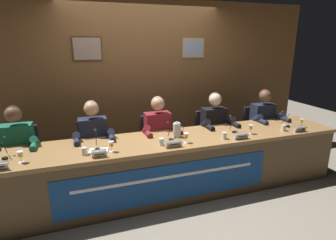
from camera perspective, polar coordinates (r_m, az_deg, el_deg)
name	(u,v)px	position (r m, az deg, el deg)	size (l,w,h in m)	color
ground_plane	(168,191)	(3.74, 0.00, -14.94)	(12.00, 12.00, 0.00)	gray
wall_back_panelled	(143,82)	(4.48, -5.27, 7.97)	(5.97, 0.14, 2.60)	brown
conference_table	(171,159)	(3.39, 0.62, -8.26)	(4.77, 0.80, 0.75)	olive
chair_far_left	(24,163)	(3.99, -28.40, -8.00)	(0.44, 0.44, 0.89)	black
panelist_far_left	(18,148)	(3.71, -29.44, -5.28)	(0.51, 0.48, 1.22)	black
juice_glass_far_left	(20,155)	(3.11, -28.98, -6.52)	(0.06, 0.06, 0.12)	white
microphone_far_left	(5,151)	(3.33, -31.48, -5.70)	(0.06, 0.17, 0.22)	black
chair_left	(95,154)	(3.92, -15.39, -6.98)	(0.44, 0.44, 0.89)	black
panelist_left	(94,140)	(3.63, -15.51, -4.15)	(0.51, 0.48, 1.22)	black
nameplate_left	(99,154)	(2.96, -14.46, -6.97)	(0.16, 0.06, 0.08)	white
juice_glass_left	(111,145)	(3.06, -11.99, -5.16)	(0.06, 0.06, 0.12)	white
water_cup_left	(84,152)	(3.07, -17.40, -6.45)	(0.06, 0.06, 0.08)	silver
microphone_left	(97,143)	(3.18, -15.01, -4.75)	(0.06, 0.17, 0.22)	black
chair_center	(156,146)	(4.05, -2.64, -5.63)	(0.44, 0.44, 0.89)	black
panelist_center	(159,133)	(3.77, -1.85, -2.79)	(0.51, 0.48, 1.22)	black
nameplate_center	(174,144)	(3.14, 1.20, -5.12)	(0.20, 0.06, 0.08)	white
juice_glass_center	(186,136)	(3.26, 3.90, -3.44)	(0.06, 0.06, 0.12)	white
water_cup_center	(161,142)	(3.20, -1.41, -4.76)	(0.06, 0.06, 0.08)	silver
microphone_center	(170,134)	(3.37, 0.46, -2.98)	(0.06, 0.17, 0.22)	black
chair_right	(209,140)	(4.36, 8.75, -4.19)	(0.44, 0.44, 0.89)	black
panelist_right	(216,127)	(4.11, 10.18, -1.46)	(0.51, 0.48, 1.22)	black
nameplate_right	(241,136)	(3.52, 15.36, -3.31)	(0.19, 0.06, 0.08)	white
juice_glass_right	(251,128)	(3.74, 17.21, -1.58)	(0.06, 0.06, 0.12)	white
water_cup_right	(224,136)	(3.48, 11.92, -3.36)	(0.06, 0.06, 0.08)	silver
microphone_right	(233,127)	(3.76, 13.73, -1.40)	(0.06, 0.17, 0.22)	black
chair_far_right	(256,134)	(4.82, 18.26, -2.85)	(0.44, 0.44, 0.89)	black
panelist_far_right	(265,122)	(4.59, 20.02, -0.32)	(0.51, 0.48, 1.22)	black
nameplate_far_right	(300,129)	(4.10, 26.34, -1.69)	(0.18, 0.06, 0.08)	white
juice_glass_far_right	(301,122)	(4.31, 26.57, -0.29)	(0.06, 0.06, 0.12)	white
water_cup_far_right	(284,128)	(4.05, 23.43, -1.60)	(0.06, 0.06, 0.08)	silver
microphone_far_right	(286,121)	(4.27, 23.90, -0.28)	(0.06, 0.17, 0.22)	black
water_pitcher_central	(177,130)	(3.46, 1.91, -2.12)	(0.15, 0.10, 0.21)	silver
document_stack_left	(99,151)	(3.14, -14.56, -6.32)	(0.24, 0.19, 0.01)	white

